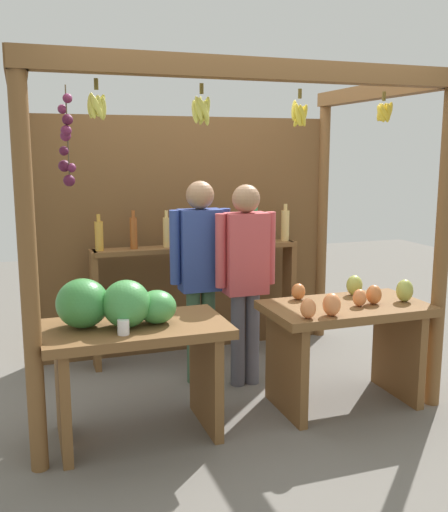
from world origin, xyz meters
TOP-DOWN VIEW (x-y plane):
  - ground_plane at (0.00, 0.00)m, footprint 12.00×12.00m
  - market_stall at (-0.01, 0.38)m, footprint 2.83×1.82m
  - fruit_counter_left at (-0.80, -0.64)m, footprint 1.14×0.64m
  - fruit_counter_right at (0.75, -0.65)m, footprint 1.14×0.64m
  - bottle_shelf_unit at (0.05, 0.64)m, footprint 1.81×0.22m
  - vendor_man at (-0.10, 0.10)m, footprint 0.48×0.21m
  - vendor_woman at (0.21, -0.07)m, footprint 0.48×0.21m

SIDE VIEW (x-z plane):
  - ground_plane at x=0.00m, z-range 0.00..0.00m
  - fruit_counter_right at x=0.75m, z-range 0.10..1.00m
  - fruit_counter_left at x=-0.80m, z-range 0.15..1.19m
  - bottle_shelf_unit at x=0.05m, z-range 0.13..1.46m
  - vendor_woman at x=0.21m, z-range 0.15..1.71m
  - vendor_man at x=-0.10m, z-range 0.16..1.74m
  - market_stall at x=-0.01m, z-range 0.19..2.52m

